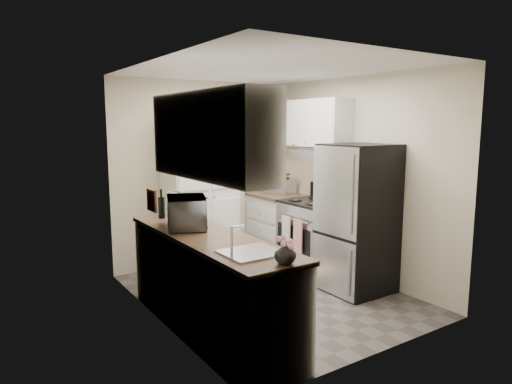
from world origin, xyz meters
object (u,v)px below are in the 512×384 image
pantry_cabinet (200,195)px  refrigerator (357,218)px  electric_range (313,235)px  toaster_oven (280,186)px  microwave (187,212)px  wine_bottle (161,205)px

pantry_cabinet → refrigerator: (1.14, -1.73, -0.15)m
electric_range → pantry_cabinet: bearing=141.8°
electric_range → refrigerator: (-0.03, -0.80, 0.37)m
refrigerator → toaster_oven: 1.62m
refrigerator → toaster_oven: (0.08, 1.61, 0.18)m
pantry_cabinet → toaster_oven: pantry_cabinet is taller
microwave → toaster_oven: microwave is taller
wine_bottle → toaster_oven: 2.19m
wine_bottle → electric_range: bearing=-3.5°
wine_bottle → refrigerator: bearing=-24.8°
pantry_cabinet → toaster_oven: 1.22m
toaster_oven → microwave: bearing=-169.4°
pantry_cabinet → refrigerator: size_ratio=1.18×
toaster_oven → pantry_cabinet: bearing=153.8°
pantry_cabinet → electric_range: (1.17, -0.93, -0.52)m
microwave → pantry_cabinet: bearing=-9.8°
electric_range → refrigerator: refrigerator is taller
electric_range → toaster_oven: size_ratio=2.90×
refrigerator → toaster_oven: size_ratio=4.36×
electric_range → wine_bottle: size_ratio=3.94×
pantry_cabinet → refrigerator: bearing=-56.5°
pantry_cabinet → wine_bottle: pantry_cabinet is taller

